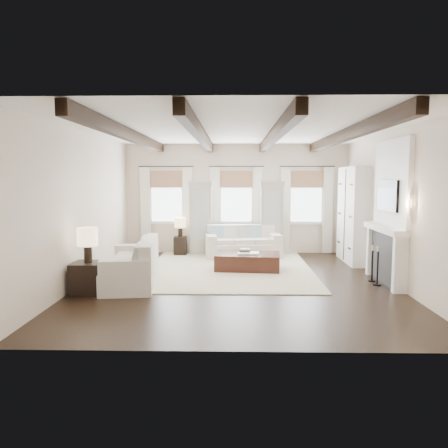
{
  "coord_description": "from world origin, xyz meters",
  "views": [
    {
      "loc": [
        -0.08,
        -9.13,
        2.21
      ],
      "look_at": [
        -0.3,
        0.93,
        1.15
      ],
      "focal_mm": 35.0,
      "sensor_mm": 36.0,
      "label": 1
    }
  ],
  "objects_px": {
    "ottoman": "(248,262)",
    "side_table_back": "(180,246)",
    "side_table_front": "(89,278)",
    "sofa_back": "(243,244)",
    "sofa_left": "(135,266)"
  },
  "relations": [
    {
      "from": "sofa_back",
      "to": "side_table_front",
      "type": "distance_m",
      "value": 5.01
    },
    {
      "from": "ottoman",
      "to": "side_table_front",
      "type": "relative_size",
      "value": 2.55
    },
    {
      "from": "side_table_back",
      "to": "sofa_left",
      "type": "bearing_deg",
      "value": -98.51
    },
    {
      "from": "sofa_left",
      "to": "side_table_back",
      "type": "distance_m",
      "value": 3.56
    },
    {
      "from": "ottoman",
      "to": "side_table_back",
      "type": "bearing_deg",
      "value": 138.35
    },
    {
      "from": "side_table_front",
      "to": "side_table_back",
      "type": "distance_m",
      "value": 4.43
    },
    {
      "from": "side_table_front",
      "to": "sofa_back",
      "type": "bearing_deg",
      "value": 52.51
    },
    {
      "from": "sofa_left",
      "to": "side_table_back",
      "type": "xyz_separation_m",
      "value": [
        0.53,
        3.52,
        -0.12
      ]
    },
    {
      "from": "sofa_back",
      "to": "side_table_front",
      "type": "xyz_separation_m",
      "value": [
        -3.05,
        -3.98,
        -0.06
      ]
    },
    {
      "from": "sofa_back",
      "to": "side_table_front",
      "type": "height_order",
      "value": "sofa_back"
    },
    {
      "from": "sofa_left",
      "to": "side_table_back",
      "type": "relative_size",
      "value": 4.31
    },
    {
      "from": "ottoman",
      "to": "side_table_back",
      "type": "relative_size",
      "value": 2.87
    },
    {
      "from": "sofa_left",
      "to": "side_table_front",
      "type": "bearing_deg",
      "value": -135.29
    },
    {
      "from": "sofa_back",
      "to": "sofa_left",
      "type": "height_order",
      "value": "sofa_left"
    },
    {
      "from": "sofa_back",
      "to": "side_table_back",
      "type": "relative_size",
      "value": 4.1
    }
  ]
}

